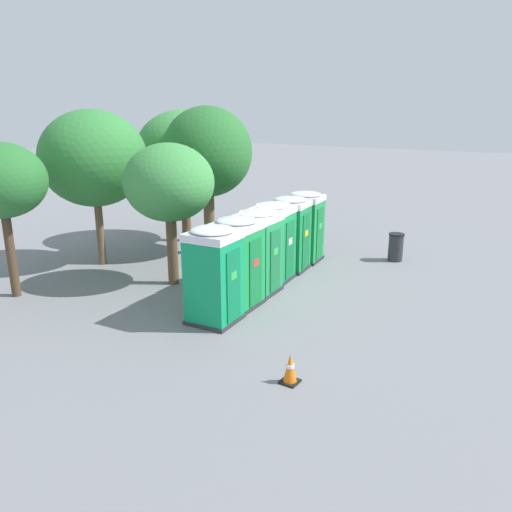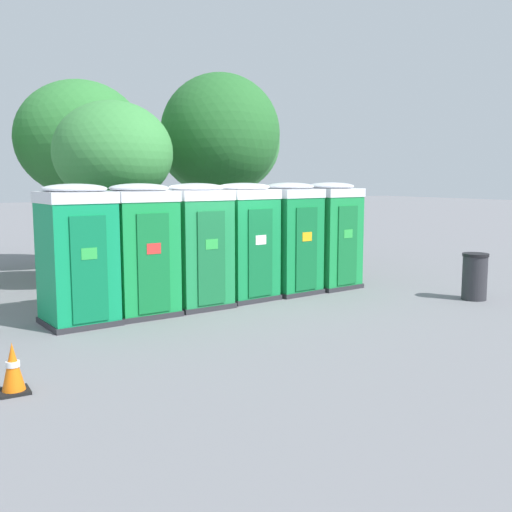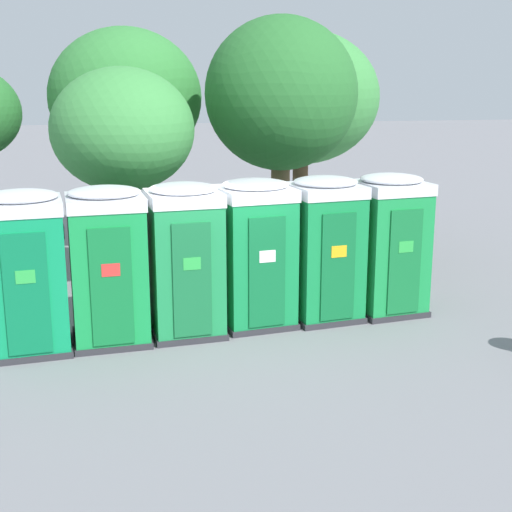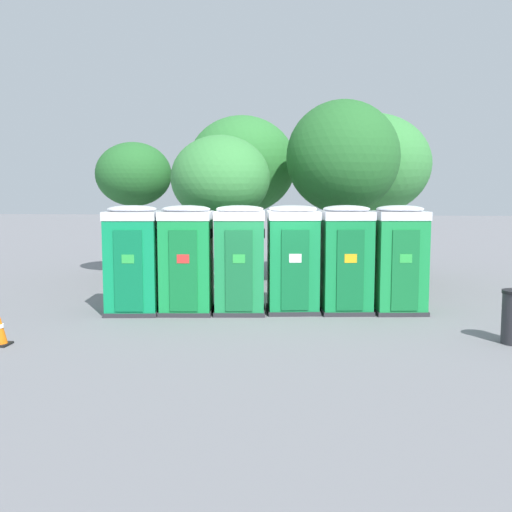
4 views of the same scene
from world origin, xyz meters
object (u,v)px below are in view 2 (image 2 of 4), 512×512
(portapotty_2, at_px, (197,245))
(street_tree_3, at_px, (220,135))
(trash_can, at_px, (475,276))
(street_tree_0, at_px, (113,154))
(traffic_cone, at_px, (13,369))
(portapotty_4, at_px, (289,238))
(portapotty_5, at_px, (330,235))
(portapotty_0, at_px, (77,254))
(portapotty_1, at_px, (141,249))
(street_tree_2, at_px, (80,139))
(portapotty_3, at_px, (244,241))
(street_tree_1, at_px, (219,144))

(portapotty_2, relative_size, street_tree_3, 0.46)
(trash_can, bearing_deg, street_tree_3, 115.24)
(street_tree_0, distance_m, traffic_cone, 7.49)
(portapotty_2, distance_m, traffic_cone, 5.44)
(street_tree_3, bearing_deg, portapotty_4, -91.12)
(portapotty_4, xyz_separation_m, portapotty_5, (1.25, 0.10, -0.00))
(portapotty_2, xyz_separation_m, portapotty_4, (2.48, 0.31, -0.00))
(portapotty_2, relative_size, portapotty_5, 1.00)
(street_tree_0, bearing_deg, trash_can, -38.46)
(portapotty_0, distance_m, portapotty_5, 6.26)
(portapotty_1, xyz_separation_m, portapotty_5, (4.98, 0.54, 0.00))
(street_tree_0, distance_m, street_tree_2, 3.63)
(portapotty_1, height_order, portapotty_3, same)
(portapotty_2, bearing_deg, portapotty_4, 7.20)
(street_tree_3, xyz_separation_m, traffic_cone, (-6.65, -7.34, -3.52))
(trash_can, bearing_deg, portapotty_5, 122.42)
(portapotty_1, bearing_deg, portapotty_4, 6.79)
(portapotty_2, height_order, trash_can, portapotty_2)
(portapotty_0, bearing_deg, street_tree_0, 61.01)
(trash_can, xyz_separation_m, traffic_cone, (-9.62, -1.04, -0.20))
(portapotty_2, distance_m, street_tree_2, 6.74)
(portapotty_0, height_order, portapotty_3, same)
(portapotty_0, distance_m, street_tree_3, 7.02)
(portapotty_1, height_order, traffic_cone, portapotty_1)
(portapotty_0, relative_size, portapotty_1, 1.00)
(portapotty_2, bearing_deg, street_tree_2, 96.25)
(portapotty_5, distance_m, traffic_cone, 8.78)
(trash_can, bearing_deg, street_tree_1, 103.15)
(street_tree_3, bearing_deg, trash_can, -64.76)
(portapotty_2, height_order, traffic_cone, portapotty_2)
(portapotty_0, height_order, street_tree_1, street_tree_1)
(portapotty_5, distance_m, street_tree_3, 4.47)
(portapotty_2, height_order, street_tree_3, street_tree_3)
(portapotty_0, distance_m, portapotty_3, 3.75)
(portapotty_2, xyz_separation_m, portapotty_5, (3.73, 0.41, -0.00))
(portapotty_5, distance_m, street_tree_1, 6.06)
(portapotty_0, bearing_deg, trash_can, -14.93)
(trash_can, relative_size, traffic_cone, 1.59)
(portapotty_5, bearing_deg, street_tree_0, 153.92)
(street_tree_2, relative_size, trash_can, 5.28)
(portapotty_2, xyz_separation_m, street_tree_1, (3.57, 5.95, 2.43))
(street_tree_0, height_order, trash_can, street_tree_0)
(portapotty_0, xyz_separation_m, portapotty_1, (1.24, 0.15, 0.00))
(street_tree_3, xyz_separation_m, trash_can, (2.97, -6.31, -3.31))
(portapotty_5, xyz_separation_m, traffic_cone, (-7.82, -3.86, -0.97))
(portapotty_5, bearing_deg, street_tree_3, 108.70)
(street_tree_1, bearing_deg, street_tree_2, 176.09)
(portapotty_1, height_order, street_tree_1, street_tree_1)
(portapotty_5, height_order, traffic_cone, portapotty_5)
(portapotty_5, distance_m, trash_can, 3.43)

